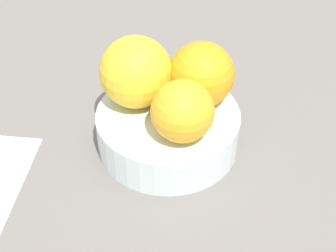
{
  "coord_description": "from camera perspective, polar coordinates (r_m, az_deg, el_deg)",
  "views": [
    {
      "loc": [
        36.45,
        23.21,
        41.05
      ],
      "look_at": [
        0.0,
        0.0,
        2.78
      ],
      "focal_mm": 54.59,
      "sensor_mm": 36.0,
      "label": 1
    }
  ],
  "objects": [
    {
      "name": "ground_plane",
      "position": [
        0.6,
        -0.0,
        -2.69
      ],
      "size": [
        110.0,
        110.0,
        2.0
      ],
      "primitive_type": "cube",
      "color": "#66605B"
    },
    {
      "name": "fruit_bowl",
      "position": [
        0.58,
        -0.0,
        -0.43
      ],
      "size": [
        16.1,
        16.1,
        4.63
      ],
      "color": "silver",
      "rests_on": "ground_plane"
    },
    {
      "name": "orange_in_bowl_0",
      "position": [
        0.56,
        -3.54,
        6.09
      ],
      "size": [
        8.03,
        8.03,
        8.03
      ],
      "primitive_type": "sphere",
      "color": "yellow",
      "rests_on": "fruit_bowl"
    },
    {
      "name": "orange_in_bowl_1",
      "position": [
        0.52,
        1.63,
        1.67
      ],
      "size": [
        6.6,
        6.6,
        6.6
      ],
      "primitive_type": "sphere",
      "color": "#F9A823",
      "rests_on": "fruit_bowl"
    },
    {
      "name": "orange_in_bowl_2",
      "position": [
        0.56,
        3.75,
        5.77
      ],
      "size": [
        7.33,
        7.33,
        7.33
      ],
      "primitive_type": "sphere",
      "color": "orange",
      "rests_on": "fruit_bowl"
    }
  ]
}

